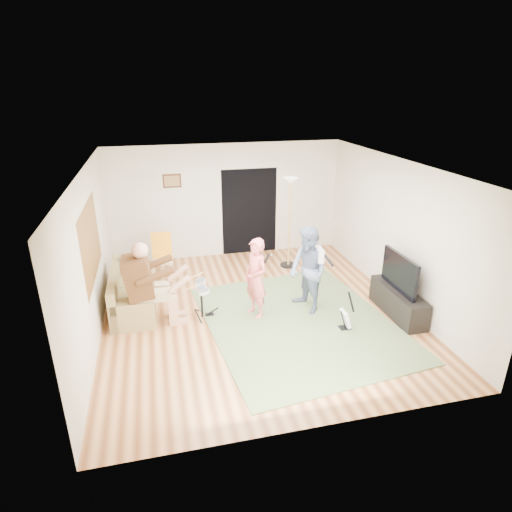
# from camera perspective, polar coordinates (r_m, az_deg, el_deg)

# --- Properties ---
(floor) EXTENTS (6.00, 6.00, 0.00)m
(floor) POSITION_cam_1_polar(r_m,az_deg,el_deg) (8.06, 0.02, -7.38)
(floor) COLOR brown
(floor) RESTS_ON ground
(walls) EXTENTS (5.50, 6.00, 2.70)m
(walls) POSITION_cam_1_polar(r_m,az_deg,el_deg) (7.49, 0.02, 1.65)
(walls) COLOR beige
(walls) RESTS_ON floor
(ceiling) EXTENTS (6.00, 6.00, 0.00)m
(ceiling) POSITION_cam_1_polar(r_m,az_deg,el_deg) (7.13, 0.02, 11.87)
(ceiling) COLOR white
(ceiling) RESTS_ON walls
(window_blinds) EXTENTS (0.00, 2.05, 2.05)m
(window_blinds) POSITION_cam_1_polar(r_m,az_deg,el_deg) (7.51, -21.18, 1.78)
(window_blinds) COLOR brown
(window_blinds) RESTS_ON walls
(doorway) EXTENTS (2.10, 0.00, 2.10)m
(doorway) POSITION_cam_1_polar(r_m,az_deg,el_deg) (10.47, -0.88, 5.92)
(doorway) COLOR black
(doorway) RESTS_ON walls
(picture_frame) EXTENTS (0.42, 0.03, 0.32)m
(picture_frame) POSITION_cam_1_polar(r_m,az_deg,el_deg) (10.04, -11.14, 9.80)
(picture_frame) COLOR #3F2314
(picture_frame) RESTS_ON walls
(area_rug) EXTENTS (3.52, 4.13, 0.02)m
(area_rug) POSITION_cam_1_polar(r_m,az_deg,el_deg) (7.76, 5.70, -8.71)
(area_rug) COLOR #576B41
(area_rug) RESTS_ON floor
(sofa) EXTENTS (0.76, 1.86, 0.75)m
(sofa) POSITION_cam_1_polar(r_m,az_deg,el_deg) (8.41, -16.50, -5.11)
(sofa) COLOR olive
(sofa) RESTS_ON floor
(drummer) EXTENTS (0.99, 0.55, 1.52)m
(drummer) POSITION_cam_1_polar(r_m,az_deg,el_deg) (7.66, -13.69, -4.73)
(drummer) COLOR #553218
(drummer) RESTS_ON sofa
(drum_kit) EXTENTS (0.35, 0.63, 0.65)m
(drum_kit) POSITION_cam_1_polar(r_m,az_deg,el_deg) (7.82, -7.24, -6.18)
(drum_kit) COLOR black
(drum_kit) RESTS_ON floor
(singer) EXTENTS (0.53, 0.63, 1.48)m
(singer) POSITION_cam_1_polar(r_m,az_deg,el_deg) (7.60, -0.02, -3.00)
(singer) COLOR #DC5F62
(singer) RESTS_ON floor
(microphone) EXTENTS (0.06, 0.06, 0.24)m
(microphone) POSITION_cam_1_polar(r_m,az_deg,el_deg) (7.50, 1.46, -0.32)
(microphone) COLOR black
(microphone) RESTS_ON singer
(guitarist) EXTENTS (0.81, 0.93, 1.62)m
(guitarist) POSITION_cam_1_polar(r_m,az_deg,el_deg) (7.81, 6.96, -1.93)
(guitarist) COLOR slate
(guitarist) RESTS_ON floor
(guitar_held) EXTENTS (0.17, 0.61, 0.26)m
(guitar_held) POSITION_cam_1_polar(r_m,az_deg,el_deg) (7.76, 8.44, 0.18)
(guitar_held) COLOR silver
(guitar_held) RESTS_ON guitarist
(guitar_spare) EXTENTS (0.26, 0.23, 0.71)m
(guitar_spare) POSITION_cam_1_polar(r_m,az_deg,el_deg) (7.59, 11.88, -8.14)
(guitar_spare) COLOR black
(guitar_spare) RESTS_ON floor
(torchiere_lamp) EXTENTS (0.37, 0.37, 2.07)m
(torchiere_lamp) POSITION_cam_1_polar(r_m,az_deg,el_deg) (9.55, 4.55, 6.55)
(torchiere_lamp) COLOR black
(torchiere_lamp) RESTS_ON floor
(dining_chair) EXTENTS (0.46, 0.48, 1.03)m
(dining_chair) POSITION_cam_1_polar(r_m,az_deg,el_deg) (9.34, -12.29, -1.09)
(dining_chair) COLOR tan
(dining_chair) RESTS_ON floor
(tv_cabinet) EXTENTS (0.40, 1.40, 0.50)m
(tv_cabinet) POSITION_cam_1_polar(r_m,az_deg,el_deg) (8.27, 18.41, -5.84)
(tv_cabinet) COLOR black
(tv_cabinet) RESTS_ON floor
(television) EXTENTS (0.06, 1.07, 0.66)m
(television) POSITION_cam_1_polar(r_m,az_deg,el_deg) (7.99, 18.61, -2.08)
(television) COLOR black
(television) RESTS_ON tv_cabinet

